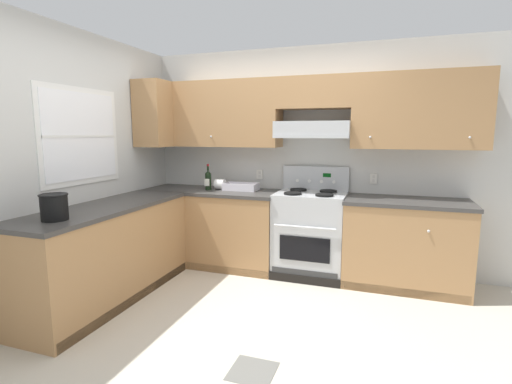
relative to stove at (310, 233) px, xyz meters
The scene contains 11 objects.
ground_plane 1.42m from the stove, 110.06° to the right, with size 7.04×7.04×0.00m, color beige.
floor_accent_tile 1.95m from the stove, 90.47° to the right, with size 0.30×0.30×0.01m, color slate.
wall_back 1.04m from the stove, 99.97° to the left, with size 4.68×0.57×2.55m.
wall_left 2.45m from the stove, 153.39° to the right, with size 0.47×4.00×2.55m.
counter_back_run 0.25m from the stove, behind, with size 3.60×0.65×0.91m.
counter_left_run 2.12m from the stove, 143.49° to the right, with size 0.63×1.91×0.91m.
stove is the anchor object (origin of this frame).
wine_bottle 1.35m from the stove, behind, with size 0.07×0.07×0.31m.
bowl 0.97m from the stove, behind, with size 0.40×0.22×0.08m.
bucket 2.55m from the stove, 131.62° to the right, with size 0.21×0.21×0.21m.
paper_towel_roll 1.22m from the stove, behind, with size 0.12×0.13×0.13m.
Camera 1 is at (1.22, -2.84, 1.58)m, focal length 26.75 mm.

